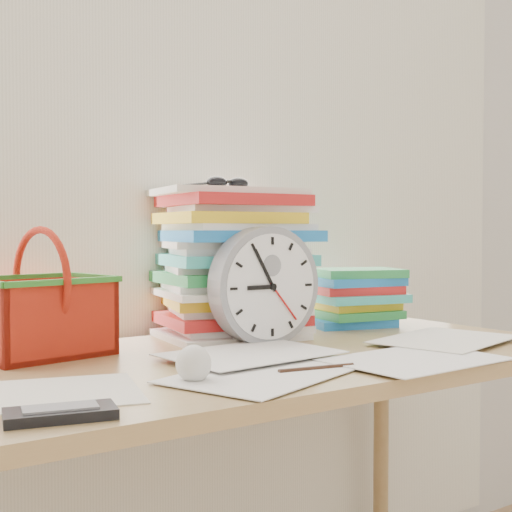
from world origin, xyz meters
TOP-DOWN VIEW (x-y plane):
  - curtain at (0.00, 1.98)m, footprint 2.40×0.01m
  - desk at (0.00, 1.60)m, footprint 1.40×0.70m
  - paper_stack at (0.09, 1.83)m, footprint 0.39×0.35m
  - clock at (0.08, 1.68)m, footprint 0.26×0.05m
  - sunglasses at (0.08, 1.83)m, footprint 0.14×0.12m
  - book_stack at (0.45, 1.80)m, footprint 0.29×0.24m
  - basket at (-0.37, 1.82)m, footprint 0.28×0.24m
  - crumpled_ball at (-0.24, 1.43)m, footprint 0.06×0.06m
  - pen at (-0.02, 1.38)m, footprint 0.15×0.04m
  - calculator at (-0.50, 1.33)m, footprint 0.16×0.10m
  - scattered_papers at (0.00, 1.60)m, footprint 1.26×0.42m

SIDE VIEW (x-z plane):
  - desk at x=0.00m, z-range 0.30..1.05m
  - pen at x=-0.02m, z-range 0.75..0.76m
  - scattered_papers at x=0.00m, z-range 0.75..0.77m
  - calculator at x=-0.50m, z-range 0.75..0.76m
  - crumpled_ball at x=-0.24m, z-range 0.75..0.81m
  - book_stack at x=0.45m, z-range 0.75..0.90m
  - basket at x=-0.37m, z-range 0.75..1.00m
  - clock at x=0.08m, z-range 0.75..1.01m
  - paper_stack at x=0.09m, z-range 0.75..1.10m
  - sunglasses at x=0.08m, z-range 1.10..1.13m
  - curtain at x=0.00m, z-range 0.05..2.55m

